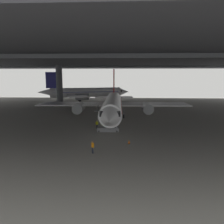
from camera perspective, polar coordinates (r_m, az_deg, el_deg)
name	(u,v)px	position (r m, az deg, el deg)	size (l,w,h in m)	color
ground_plane	(112,121)	(48.36, 0.04, -2.35)	(110.00, 110.00, 0.00)	gray
hangar_structure	(114,60)	(61.29, 0.61, 13.11)	(121.00, 99.00, 14.50)	#4C4F54
airplane_main	(113,105)	(49.03, 0.17, 1.92)	(35.49, 36.91, 11.56)	white
boarding_stairs	(108,127)	(39.45, -1.13, -3.91)	(4.24, 1.58, 4.68)	slate
crew_worker_near_nose	(93,146)	(28.40, -5.01, -8.80)	(0.38, 0.48, 1.62)	#232838
crew_worker_by_stairs	(97,124)	(41.18, -3.89, -3.11)	(0.45, 0.39, 1.61)	#232838
airplane_distant	(84,93)	(87.17, -7.11, 4.99)	(34.90, 34.50, 11.19)	white
traffic_cone_orange	(129,142)	(32.48, 4.39, -7.63)	(0.36, 0.36, 0.60)	black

